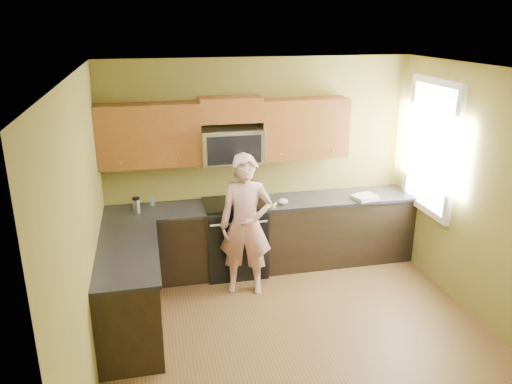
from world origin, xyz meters
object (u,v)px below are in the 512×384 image
object	(u,v)px
microwave	(232,162)
frying_pan	(242,209)
stove	(235,237)
butter_tub	(271,207)
woman	(246,225)
travel_mug	(137,213)

from	to	relation	value
microwave	frying_pan	size ratio (longest dim) A/B	1.86
stove	butter_tub	world-z (taller)	butter_tub
microwave	stove	bearing A→B (deg)	-90.00
microwave	woman	xyz separation A→B (m)	(0.04, -0.65, -0.60)
microwave	woman	size ratio (longest dim) A/B	0.45
stove	woman	world-z (taller)	woman
stove	microwave	bearing A→B (deg)	90.00
butter_tub	travel_mug	bearing A→B (deg)	174.53
microwave	butter_tub	distance (m)	0.75
stove	woman	distance (m)	0.65
microwave	travel_mug	xyz separation A→B (m)	(-1.20, -0.15, -0.53)
microwave	frying_pan	world-z (taller)	microwave
stove	woman	bearing A→B (deg)	-85.21
microwave	butter_tub	bearing A→B (deg)	-34.61
woman	butter_tub	distance (m)	0.53
stove	travel_mug	world-z (taller)	travel_mug
frying_pan	stove	bearing A→B (deg)	81.36
woman	butter_tub	xyz separation A→B (m)	(0.39, 0.35, 0.07)
stove	butter_tub	size ratio (longest dim) A/B	8.66
stove	butter_tub	distance (m)	0.65
stove	frying_pan	world-z (taller)	frying_pan
woman	frying_pan	size ratio (longest dim) A/B	4.16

